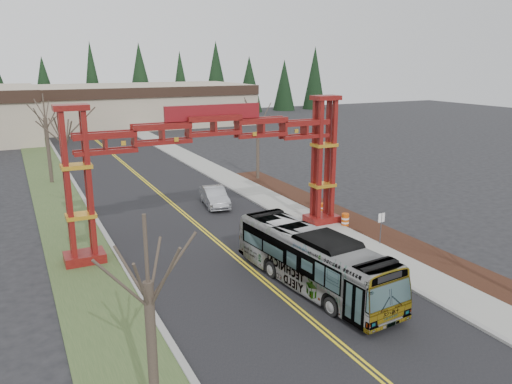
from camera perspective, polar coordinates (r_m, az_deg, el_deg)
road at (r=38.28m, az=-8.50°, el=-2.26°), size 12.00×110.00×0.02m
lane_line_left at (r=38.24m, az=-8.67°, el=-2.26°), size 0.12×100.00×0.01m
lane_line_right at (r=38.31m, az=-8.33°, el=-2.22°), size 0.12×100.00×0.01m
curb_right at (r=40.46m, az=-0.20°, el=-1.06°), size 0.30×110.00×0.15m
sidewalk_right at (r=41.09m, az=1.61°, el=-0.82°), size 2.60×110.00×0.14m
landscape_strip at (r=31.13m, az=19.16°, el=-6.89°), size 2.60×50.00×0.12m
grass_median at (r=36.78m, az=-20.45°, el=-3.72°), size 4.00×110.00×0.08m
curb_left at (r=36.97m, az=-17.61°, el=-3.32°), size 0.30×110.00×0.15m
gateway_arch at (r=30.46m, az=-4.82°, el=5.02°), size 18.20×1.60×8.90m
retail_building_east at (r=92.63m, az=-13.35°, el=9.67°), size 38.00×20.30×7.00m
conifer_treeline at (r=102.67m, az=-20.44°, el=11.28°), size 116.10×5.60×13.00m
transit_bus at (r=25.31m, az=6.53°, el=-7.72°), size 3.52×10.79×2.95m
silver_sedan at (r=39.38m, az=-4.76°, el=-0.54°), size 2.27×4.74×1.50m
bare_tree_median_near at (r=14.55m, az=-12.25°, el=-10.14°), size 3.03×3.03×7.10m
bare_tree_median_mid at (r=33.93m, az=-21.11°, el=5.62°), size 3.22×3.22×8.47m
bare_tree_median_far at (r=49.67m, az=-22.96°, el=7.74°), size 3.33×3.33×8.26m
bare_tree_right_far at (r=47.31m, az=0.21°, el=7.82°), size 3.01×3.01×7.41m
street_sign at (r=31.60m, az=14.12°, el=-3.39°), size 0.48×0.06×2.09m
barrel_south at (r=34.89m, az=10.16°, el=-3.21°), size 0.52×0.52×0.97m
barrel_mid at (r=37.34m, az=7.53°, el=-1.96°), size 0.48×0.48×0.90m
barrel_north at (r=38.89m, az=6.89°, el=-1.14°), size 0.56×0.56×1.04m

